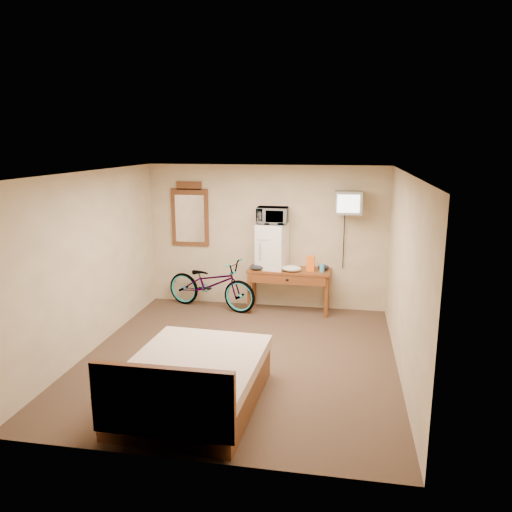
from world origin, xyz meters
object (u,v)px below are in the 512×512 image
(bed, at_px, (192,383))
(desk, at_px, (289,276))
(mini_fridge, at_px, (272,246))
(wall_mirror, at_px, (190,215))
(microwave, at_px, (272,215))
(crt_television, at_px, (348,203))
(blue_cup, at_px, (322,268))
(bicycle, at_px, (211,284))

(bed, bearing_deg, desk, 78.48)
(mini_fridge, xyz_separation_m, wall_mirror, (-1.51, 0.21, 0.47))
(desk, relative_size, microwave, 2.77)
(desk, relative_size, mini_fridge, 1.83)
(wall_mirror, relative_size, bed, 0.58)
(crt_television, bearing_deg, blue_cup, -170.41)
(desk, height_order, mini_fridge, mini_fridge)
(desk, xyz_separation_m, bicycle, (-1.36, -0.05, -0.18))
(blue_cup, distance_m, bicycle, 1.96)
(blue_cup, relative_size, wall_mirror, 0.12)
(desk, distance_m, mini_fridge, 0.59)
(blue_cup, height_order, bed, bed)
(microwave, height_order, crt_television, crt_television)
(microwave, height_order, wall_mirror, wall_mirror)
(desk, xyz_separation_m, bed, (-0.69, -3.38, -0.34))
(desk, bearing_deg, microwave, 167.03)
(blue_cup, distance_m, crt_television, 1.17)
(wall_mirror, xyz_separation_m, bed, (1.12, -3.66, -1.31))
(mini_fridge, relative_size, wall_mirror, 0.68)
(mini_fridge, relative_size, blue_cup, 5.63)
(mini_fridge, bearing_deg, bicycle, -173.65)
(crt_television, xyz_separation_m, wall_mirror, (-2.77, 0.25, -0.31))
(bed, bearing_deg, mini_fridge, 83.55)
(desk, distance_m, bed, 3.47)
(bicycle, bearing_deg, desk, -73.03)
(desk, distance_m, wall_mirror, 2.08)
(crt_television, bearing_deg, wall_mirror, 174.84)
(desk, bearing_deg, bicycle, -177.92)
(mini_fridge, relative_size, bed, 0.39)
(desk, relative_size, crt_television, 2.52)
(desk, height_order, bicycle, bicycle)
(mini_fridge, distance_m, blue_cup, 0.93)
(mini_fridge, xyz_separation_m, microwave, (0.00, 0.00, 0.53))
(microwave, xyz_separation_m, crt_television, (1.25, -0.04, 0.25))
(wall_mirror, distance_m, bed, 4.04)
(crt_television, height_order, wall_mirror, wall_mirror)
(microwave, bearing_deg, bicycle, -174.58)
(crt_television, relative_size, bed, 0.29)
(microwave, distance_m, crt_television, 1.28)
(mini_fridge, height_order, crt_television, crt_television)
(mini_fridge, distance_m, crt_television, 1.48)
(bed, bearing_deg, blue_cup, 69.44)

